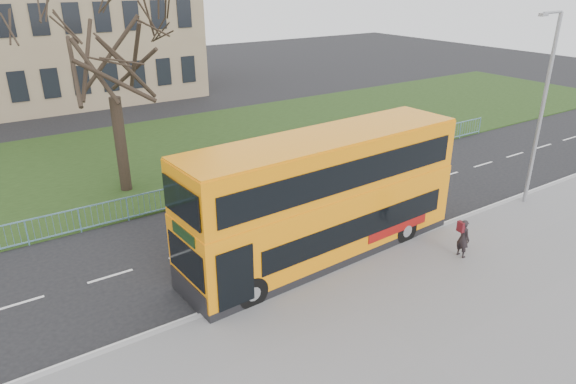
{
  "coord_description": "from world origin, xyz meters",
  "views": [
    {
      "loc": [
        -9.48,
        -14.03,
        9.9
      ],
      "look_at": [
        0.63,
        1.0,
        2.22
      ],
      "focal_mm": 32.0,
      "sensor_mm": 36.0,
      "label": 1
    }
  ],
  "objects": [
    {
      "name": "grass_verge",
      "position": [
        0.0,
        14.3,
        0.04
      ],
      "size": [
        80.0,
        15.4,
        0.08
      ],
      "primitive_type": "cube",
      "color": "#1E3312",
      "rests_on": "ground"
    },
    {
      "name": "pavement",
      "position": [
        0.0,
        -6.75,
        0.06
      ],
      "size": [
        80.0,
        10.5,
        0.12
      ],
      "primitive_type": "cube",
      "color": "slate",
      "rests_on": "ground"
    },
    {
      "name": "yellow_bus",
      "position": [
        1.21,
        -0.51,
        2.52
      ],
      "size": [
        11.31,
        3.2,
        4.69
      ],
      "rotation": [
        0.0,
        0.0,
        0.05
      ],
      "color": "orange",
      "rests_on": "ground"
    },
    {
      "name": "bare_tree",
      "position": [
        -3.0,
        10.0,
        5.57
      ],
      "size": [
        7.69,
        7.69,
        10.99
      ],
      "primitive_type": null,
      "color": "black",
      "rests_on": "grass_verge"
    },
    {
      "name": "pedestrian",
      "position": [
        5.37,
        -3.66,
        0.87
      ],
      "size": [
        0.39,
        0.57,
        1.5
      ],
      "primitive_type": "imported",
      "rotation": [
        0.0,
        0.0,
        1.5
      ],
      "color": "black",
      "rests_on": "pavement"
    },
    {
      "name": "kerb",
      "position": [
        0.0,
        -1.55,
        0.07
      ],
      "size": [
        80.0,
        0.2,
        0.14
      ],
      "primitive_type": "cube",
      "color": "gray",
      "rests_on": "ground"
    },
    {
      "name": "ground",
      "position": [
        0.0,
        0.0,
        0.0
      ],
      "size": [
        120.0,
        120.0,
        0.0
      ],
      "primitive_type": "plane",
      "color": "black",
      "rests_on": "ground"
    },
    {
      "name": "street_lamp",
      "position": [
        11.86,
        -2.01,
        4.76
      ],
      "size": [
        1.8,
        0.34,
        8.47
      ],
      "rotation": [
        0.0,
        0.0,
        0.09
      ],
      "color": "#919399",
      "rests_on": "pavement"
    },
    {
      "name": "guard_railing",
      "position": [
        0.0,
        6.6,
        0.55
      ],
      "size": [
        40.0,
        0.12,
        1.1
      ],
      "primitive_type": null,
      "color": "#699FBC",
      "rests_on": "ground"
    }
  ]
}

